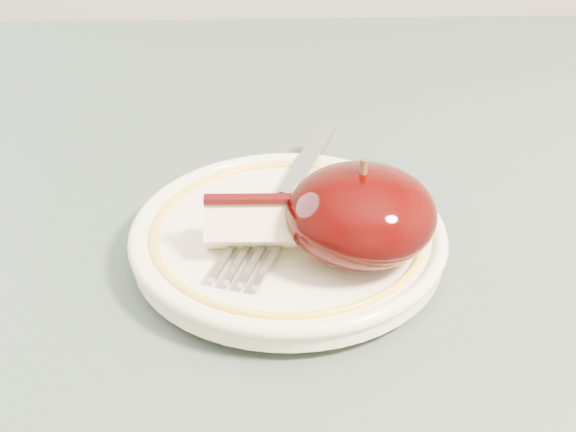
{
  "coord_description": "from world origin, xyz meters",
  "views": [
    {
      "loc": [
        -0.03,
        -0.34,
        1.02
      ],
      "look_at": [
        -0.02,
        0.04,
        0.78
      ],
      "focal_mm": 50.0,
      "sensor_mm": 36.0,
      "label": 1
    }
  ],
  "objects_px": {
    "table": "(326,411)",
    "apple_half": "(361,214)",
    "fork": "(285,198)",
    "plate": "(288,237)"
  },
  "relations": [
    {
      "from": "table",
      "to": "apple_half",
      "type": "relative_size",
      "value": 11.22
    },
    {
      "from": "table",
      "to": "fork",
      "type": "xyz_separation_m",
      "value": [
        -0.02,
        0.06,
        0.11
      ]
    },
    {
      "from": "apple_half",
      "to": "fork",
      "type": "xyz_separation_m",
      "value": [
        -0.04,
        0.05,
        -0.02
      ]
    },
    {
      "from": "table",
      "to": "apple_half",
      "type": "distance_m",
      "value": 0.13
    },
    {
      "from": "apple_half",
      "to": "fork",
      "type": "relative_size",
      "value": 0.44
    },
    {
      "from": "table",
      "to": "apple_half",
      "type": "bearing_deg",
      "value": 40.2
    },
    {
      "from": "apple_half",
      "to": "plate",
      "type": "bearing_deg",
      "value": 148.41
    },
    {
      "from": "table",
      "to": "fork",
      "type": "relative_size",
      "value": 4.94
    },
    {
      "from": "apple_half",
      "to": "fork",
      "type": "height_order",
      "value": "apple_half"
    },
    {
      "from": "plate",
      "to": "table",
      "type": "bearing_deg",
      "value": -60.08
    }
  ]
}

